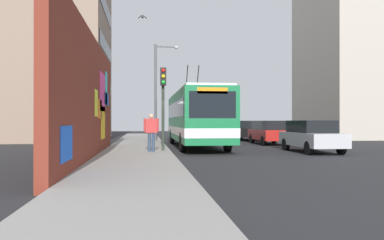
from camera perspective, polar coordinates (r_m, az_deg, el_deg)
The scene contains 14 objects.
ground_plane at distance 19.31m, azimuth -3.46°, elevation -4.77°, with size 80.00×80.00×0.00m, color #232326.
sidewalk_slab at distance 19.27m, azimuth -8.23°, elevation -4.55°, with size 48.00×3.20×0.15m, color gray.
graffiti_wall at distance 15.59m, azimuth -14.96°, elevation 3.13°, with size 14.37×0.32×4.89m.
building_far_left at distance 33.49m, azimuth -21.02°, elevation 8.65°, with size 10.61×9.60×13.35m.
building_far_right at distance 38.47m, azimuth 21.79°, elevation 11.12°, with size 9.76×6.13×18.14m.
city_bus at distance 22.76m, azimuth 0.54°, elevation 0.53°, with size 11.59×2.56×5.07m.
parked_car_silver at distance 19.82m, azimuth 17.42°, elevation -2.23°, with size 4.35×1.78×1.58m.
parked_car_red at distance 25.86m, azimuth 11.45°, elevation -1.75°, with size 4.05×1.81×1.58m.
parked_car_black at distance 31.39m, azimuth 8.10°, elevation -1.47°, with size 4.33×1.95×1.58m.
parked_car_champagne at distance 37.15m, azimuth 5.70°, elevation -1.27°, with size 4.26×1.74×1.58m.
pedestrian_at_curb at distance 17.53m, azimuth -6.12°, elevation -1.36°, with size 0.23×0.69×1.74m.
traffic_light at distance 18.20m, azimuth -4.35°, elevation 3.85°, with size 0.49×0.28×3.96m.
street_lamp at distance 27.49m, azimuth -5.10°, elevation 5.14°, with size 0.44×1.71×6.91m.
flying_pigeons at distance 23.78m, azimuth -7.42°, elevation 15.04°, with size 0.32×0.51×0.19m.
Camera 1 is at (-19.21, 1.21, 1.55)m, focal length 35.62 mm.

